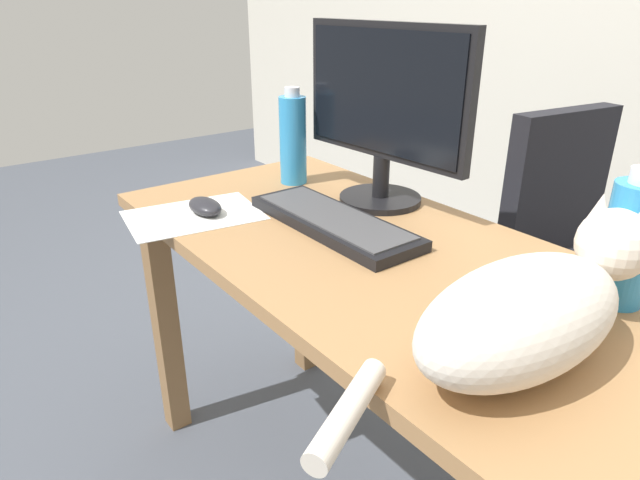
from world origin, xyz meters
TOP-DOWN VIEW (x-y plane):
  - desk at (0.00, 0.00)m, footprint 1.30×0.61m
  - office_chair at (0.10, 0.69)m, footprint 0.48×0.48m
  - monitor at (-0.20, 0.19)m, footprint 0.48×0.20m
  - keyboard at (-0.15, 0.00)m, footprint 0.44×0.15m
  - cat at (0.39, -0.09)m, footprint 0.20×0.61m
  - computer_mouse at (-0.39, -0.19)m, footprint 0.11×0.06m
  - paper_sheet at (-0.39, -0.21)m, footprint 0.25×0.33m
  - water_bottle at (0.39, 0.17)m, footprint 0.08×0.08m
  - spray_bottle at (-0.46, 0.11)m, footprint 0.07×0.07m

SIDE VIEW (x-z plane):
  - office_chair at x=0.10m, z-range -0.06..0.87m
  - desk at x=0.00m, z-range 0.24..0.98m
  - paper_sheet at x=-0.39m, z-range 0.74..0.74m
  - keyboard at x=-0.15m, z-range 0.74..0.76m
  - computer_mouse at x=-0.39m, z-range 0.74..0.77m
  - cat at x=0.39m, z-range 0.72..0.92m
  - water_bottle at x=0.39m, z-range 0.73..0.96m
  - spray_bottle at x=-0.46m, z-range 0.73..0.98m
  - monitor at x=-0.20m, z-range 0.76..1.17m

